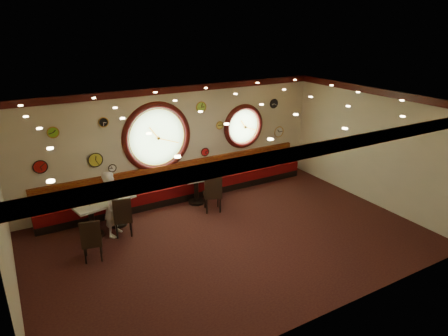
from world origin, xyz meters
TOP-DOWN VIEW (x-y plane):
  - floor at (0.00, 0.00)m, footprint 9.00×6.00m
  - ceiling at (0.00, 0.00)m, footprint 9.00×6.00m
  - wall_back at (0.00, 3.00)m, footprint 9.00×0.02m
  - wall_front at (0.00, -3.00)m, footprint 9.00×0.02m
  - wall_left at (-4.50, 0.00)m, footprint 0.02×6.00m
  - wall_right at (4.50, 0.00)m, footprint 0.02×6.00m
  - molding_back at (0.00, 2.95)m, footprint 9.00×0.10m
  - molding_front at (0.00, -2.95)m, footprint 9.00×0.10m
  - molding_right at (4.45, 0.00)m, footprint 0.10×6.00m
  - banquette_base at (0.00, 2.72)m, footprint 8.00×0.55m
  - banquette_seat at (0.00, 2.72)m, footprint 8.00×0.55m
  - banquette_back at (0.00, 2.94)m, footprint 8.00×0.10m
  - porthole_left_glass at (-0.60, 3.00)m, footprint 1.66×0.02m
  - porthole_left_frame at (-0.60, 2.98)m, footprint 1.98×0.18m
  - porthole_left_ring at (-0.60, 2.95)m, footprint 1.61×0.03m
  - porthole_right_glass at (2.20, 3.00)m, footprint 1.10×0.02m
  - porthole_right_frame at (2.20, 2.98)m, footprint 1.38×0.18m
  - porthole_right_ring at (2.20, 2.95)m, footprint 1.09×0.03m
  - wall_clock_0 at (0.85, 2.96)m, footprint 0.24×0.03m
  - wall_clock_1 at (3.30, 2.96)m, footprint 0.28×0.03m
  - wall_clock_2 at (-2.00, 2.96)m, footprint 0.24×0.03m
  - wall_clock_3 at (-2.30, 2.96)m, footprint 0.36×0.03m
  - wall_clock_4 at (-3.20, 2.96)m, footprint 0.26×0.03m
  - wall_clock_5 at (0.75, 2.96)m, footprint 0.30×0.03m
  - wall_clock_6 at (-3.60, 2.96)m, footprint 0.32×0.03m
  - wall_clock_7 at (1.35, 2.96)m, footprint 0.22×0.03m
  - wall_clock_8 at (-1.90, 2.96)m, footprint 0.20×0.03m
  - wall_clock_9 at (3.55, 2.96)m, footprint 0.34×0.03m
  - table_a at (-2.77, 1.79)m, footprint 0.90×0.90m
  - table_b at (-2.11, 2.07)m, footprint 0.93×0.93m
  - table_c at (0.19, 2.24)m, footprint 0.81×0.81m
  - chair_a at (-3.01, 0.72)m, footprint 0.49×0.49m
  - chair_b at (-2.13, 1.43)m, footprint 0.50×0.50m
  - chair_c at (0.33, 1.51)m, footprint 0.59×0.59m
  - condiment_a_salt at (-2.88, 1.78)m, footprint 0.04×0.04m
  - condiment_b_salt at (-2.20, 2.17)m, footprint 0.04×0.04m
  - condiment_c_salt at (0.13, 2.32)m, footprint 0.04×0.04m
  - condiment_a_pepper at (-2.79, 1.72)m, footprint 0.04×0.04m
  - condiment_b_pepper at (-2.05, 2.09)m, footprint 0.04×0.04m
  - condiment_c_pepper at (0.21, 2.26)m, footprint 0.04×0.04m
  - condiment_a_bottle at (-2.71, 1.81)m, footprint 0.05×0.05m
  - condiment_b_bottle at (-2.01, 2.12)m, footprint 0.05×0.05m
  - condiment_c_bottle at (0.26, 2.33)m, footprint 0.05×0.05m
  - waiter at (-2.29, 1.62)m, footprint 0.68×0.70m

SIDE VIEW (x-z plane):
  - floor at x=0.00m, z-range 0.00..0.00m
  - banquette_base at x=0.00m, z-range 0.00..0.20m
  - banquette_seat at x=0.00m, z-range 0.20..0.50m
  - table_c at x=0.19m, z-range 0.11..0.92m
  - table_b at x=-2.11m, z-range 0.11..0.92m
  - table_a at x=-2.77m, z-range 0.11..0.95m
  - chair_a at x=-3.01m, z-range 0.26..0.87m
  - chair_b at x=-2.13m, z-range 0.26..0.88m
  - chair_c at x=0.33m, z-range 0.29..0.97m
  - banquette_back at x=0.00m, z-range 0.48..1.02m
  - waiter at x=-2.29m, z-range 0.00..1.62m
  - condiment_c_salt at x=0.13m, z-range 0.81..0.91m
  - condiment_b_salt at x=-2.20m, z-range 0.81..0.92m
  - condiment_b_pepper at x=-2.05m, z-range 0.81..0.92m
  - condiment_c_pepper at x=0.21m, z-range 0.81..0.93m
  - condiment_a_pepper at x=-2.79m, z-range 0.84..0.95m
  - condiment_a_salt at x=-2.88m, z-range 0.84..0.95m
  - condiment_c_bottle at x=0.26m, z-range 0.81..0.98m
  - condiment_b_bottle at x=-2.01m, z-range 0.81..0.99m
  - condiment_a_bottle at x=-2.71m, z-range 0.84..0.99m
  - wall_clock_0 at x=0.85m, z-range 1.08..1.32m
  - wall_clock_8 at x=-1.90m, z-range 1.10..1.30m
  - wall_clock_9 at x=3.55m, z-range 1.28..1.62m
  - wall_clock_3 at x=-2.30m, z-range 1.32..1.68m
  - wall_clock_6 at x=-3.60m, z-range 1.39..1.71m
  - wall_back at x=0.00m, z-range 0.00..3.20m
  - wall_front at x=0.00m, z-range 0.00..3.20m
  - wall_left at x=-4.50m, z-range 0.00..3.20m
  - wall_right at x=4.50m, z-range 0.00..3.20m
  - porthole_right_ring at x=2.20m, z-range 1.26..2.34m
  - porthole_right_glass at x=2.20m, z-range 1.25..2.35m
  - porthole_right_frame at x=2.20m, z-range 1.11..2.49m
  - porthole_left_glass at x=-0.60m, z-range 1.02..2.68m
  - porthole_left_frame at x=-0.60m, z-range 0.86..2.84m
  - porthole_left_ring at x=-0.60m, z-range 1.04..2.66m
  - wall_clock_7 at x=1.35m, z-range 1.84..2.06m
  - wall_clock_4 at x=-3.20m, z-range 2.22..2.48m
  - wall_clock_1 at x=3.30m, z-range 2.26..2.54m
  - wall_clock_2 at x=-2.00m, z-range 2.33..2.57m
  - wall_clock_5 at x=0.75m, z-range 2.40..2.70m
  - molding_back at x=0.00m, z-range 3.02..3.20m
  - molding_front at x=0.00m, z-range 3.02..3.20m
  - molding_right at x=4.45m, z-range 3.02..3.20m
  - ceiling at x=0.00m, z-range 3.19..3.21m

